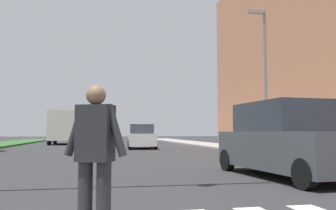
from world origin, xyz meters
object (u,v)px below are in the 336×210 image
at_px(street_lamp_right, 264,67).
at_px(sedan_midblock, 142,137).
at_px(suv_crossing, 286,141).
at_px(truck_box_delivery, 64,127).
at_px(pedestrian_performer, 95,154).
at_px(sedan_distant, 86,136).

bearing_deg(street_lamp_right, sedan_midblock, 125.27).
distance_m(suv_crossing, truck_box_delivery, 27.59).
height_order(pedestrian_performer, sedan_distant, pedestrian_performer).
xyz_separation_m(street_lamp_right, sedan_midblock, (-5.55, 7.84, -3.80)).
relative_size(street_lamp_right, pedestrian_performer, 4.44).
bearing_deg(truck_box_delivery, pedestrian_performer, -83.79).
height_order(street_lamp_right, pedestrian_performer, street_lamp_right).
bearing_deg(truck_box_delivery, sedan_midblock, -57.78).
distance_m(sedan_midblock, sedan_distant, 11.23).
bearing_deg(suv_crossing, street_lamp_right, 66.85).
height_order(suv_crossing, sedan_midblock, suv_crossing).
bearing_deg(street_lamp_right, pedestrian_performer, -123.10).
distance_m(sedan_midblock, truck_box_delivery, 11.86).
xyz_separation_m(street_lamp_right, sedan_distant, (-9.78, 18.24, -3.82)).
bearing_deg(street_lamp_right, truck_box_delivery, 123.59).
height_order(suv_crossing, truck_box_delivery, truck_box_delivery).
height_order(pedestrian_performer, suv_crossing, suv_crossing).
distance_m(sedan_distant, truck_box_delivery, 2.28).
bearing_deg(sedan_distant, suv_crossing, -77.01).
bearing_deg(suv_crossing, sedan_distant, 102.99).
distance_m(suv_crossing, sedan_midblock, 16.43).
xyz_separation_m(street_lamp_right, pedestrian_performer, (-8.50, -13.03, -3.66)).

